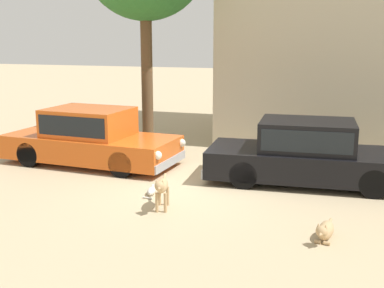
{
  "coord_description": "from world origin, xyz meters",
  "views": [
    {
      "loc": [
        3.29,
        -9.9,
        3.23
      ],
      "look_at": [
        0.01,
        0.2,
        0.9
      ],
      "focal_mm": 45.94,
      "sensor_mm": 36.0,
      "label": 1
    }
  ],
  "objects_px": {
    "stray_dog_tan": "(325,231)",
    "stray_cat": "(152,191)",
    "stray_dog_spotted": "(162,187)",
    "parked_sedan_second": "(308,152)",
    "parked_sedan_nearest": "(90,137)"
  },
  "relations": [
    {
      "from": "parked_sedan_second",
      "to": "stray_dog_tan",
      "type": "relative_size",
      "value": 4.83
    },
    {
      "from": "stray_dog_tan",
      "to": "stray_cat",
      "type": "xyz_separation_m",
      "value": [
        -3.59,
        1.33,
        -0.08
      ]
    },
    {
      "from": "stray_dog_tan",
      "to": "stray_cat",
      "type": "bearing_deg",
      "value": -102.44
    },
    {
      "from": "parked_sedan_nearest",
      "to": "stray_cat",
      "type": "xyz_separation_m",
      "value": [
        2.46,
        -1.85,
        -0.64
      ]
    },
    {
      "from": "stray_dog_spotted",
      "to": "stray_dog_tan",
      "type": "height_order",
      "value": "stray_dog_spotted"
    },
    {
      "from": "parked_sedan_nearest",
      "to": "stray_dog_tan",
      "type": "height_order",
      "value": "parked_sedan_nearest"
    },
    {
      "from": "parked_sedan_second",
      "to": "stray_cat",
      "type": "relative_size",
      "value": 7.83
    },
    {
      "from": "parked_sedan_second",
      "to": "stray_cat",
      "type": "xyz_separation_m",
      "value": [
        -3.01,
        -1.86,
        -0.62
      ]
    },
    {
      "from": "parked_sedan_nearest",
      "to": "stray_dog_tan",
      "type": "xyz_separation_m",
      "value": [
        6.04,
        -3.18,
        -0.55
      ]
    },
    {
      "from": "parked_sedan_nearest",
      "to": "parked_sedan_second",
      "type": "bearing_deg",
      "value": 3.33
    },
    {
      "from": "stray_dog_spotted",
      "to": "stray_dog_tan",
      "type": "bearing_deg",
      "value": 66.05
    },
    {
      "from": "stray_dog_tan",
      "to": "stray_cat",
      "type": "height_order",
      "value": "stray_dog_tan"
    },
    {
      "from": "parked_sedan_nearest",
      "to": "parked_sedan_second",
      "type": "height_order",
      "value": "parked_sedan_nearest"
    },
    {
      "from": "stray_cat",
      "to": "stray_dog_spotted",
      "type": "bearing_deg",
      "value": -157.83
    },
    {
      "from": "stray_dog_spotted",
      "to": "stray_dog_tan",
      "type": "relative_size",
      "value": 1.03
    }
  ]
}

